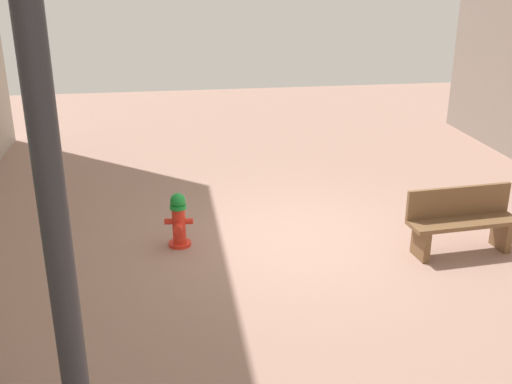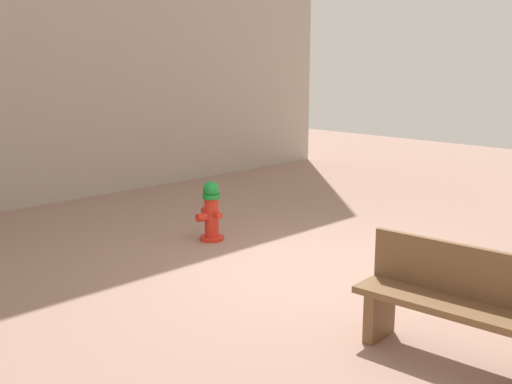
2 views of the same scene
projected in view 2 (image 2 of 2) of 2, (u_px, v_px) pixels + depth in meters
ground_plane at (308, 270)px, 7.20m from camera, size 23.40×23.40×0.00m
fire_hydrant at (211, 211)px, 8.34m from camera, size 0.42×0.40×0.83m
bench_near at (454, 302)px, 5.00m from camera, size 1.64×0.57×0.95m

